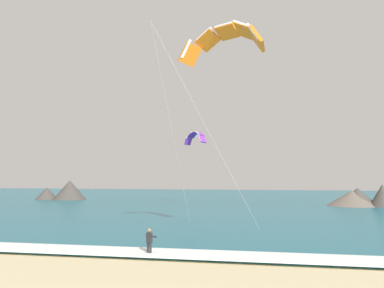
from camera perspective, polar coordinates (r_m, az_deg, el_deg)
name	(u,v)px	position (r m, az deg, el deg)	size (l,w,h in m)	color
sea	(236,200)	(84.36, 5.92, -7.56)	(200.00, 120.00, 0.20)	#146075
surf_foam	(135,252)	(26.68, -7.79, -14.28)	(200.00, 3.10, 0.04)	white
surfboard	(149,256)	(26.19, -5.83, -14.91)	(0.93, 1.46, 0.09)	#E04C38
kitesurfer	(149,241)	(26.05, -5.79, -12.93)	(0.65, 0.64, 1.69)	#232328
kite_primary	(224,39)	(33.51, 4.34, 13.98)	(7.08, 8.58, 15.37)	orange
kite_distant	(195,136)	(67.55, 0.47, 1.03)	(4.48, 5.09, 2.10)	purple
headland_right	(357,198)	(70.86, 21.46, -6.87)	(10.54, 8.50, 3.60)	#665B51
headland_left	(64,191)	(87.58, -16.94, -6.15)	(10.57, 6.84, 4.02)	#47423D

